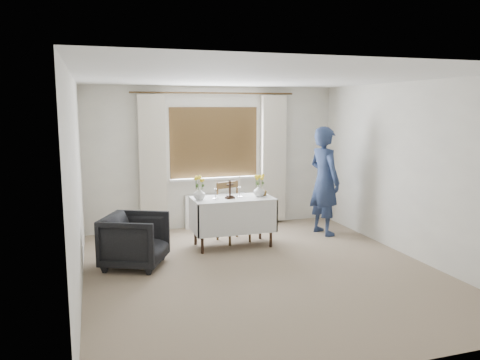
% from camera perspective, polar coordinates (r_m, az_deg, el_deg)
% --- Properties ---
extents(ground, '(5.00, 5.00, 0.00)m').
position_cam_1_polar(ground, '(6.29, 2.68, -10.99)').
color(ground, gray).
rests_on(ground, ground).
extents(altar_table, '(1.24, 0.64, 0.76)m').
position_cam_1_polar(altar_table, '(7.26, -0.89, -5.13)').
color(altar_table, white).
rests_on(altar_table, ground).
extents(wooden_chair, '(0.54, 0.54, 0.95)m').
position_cam_1_polar(wooden_chair, '(7.50, -0.79, -3.93)').
color(wooden_chair, '#51391B').
rests_on(wooden_chair, ground).
extents(armchair, '(1.04, 1.03, 0.72)m').
position_cam_1_polar(armchair, '(6.51, -12.67, -7.20)').
color(armchair, black).
rests_on(armchair, ground).
extents(person, '(0.56, 0.74, 1.82)m').
position_cam_1_polar(person, '(7.98, 10.24, -0.11)').
color(person, navy).
rests_on(person, ground).
extents(radiator, '(1.10, 0.10, 0.60)m').
position_cam_1_polar(radiator, '(8.43, -3.01, -3.73)').
color(radiator, white).
rests_on(radiator, ground).
extents(wooden_cross, '(0.15, 0.13, 0.28)m').
position_cam_1_polar(wooden_cross, '(7.10, -1.24, -1.16)').
color(wooden_cross, black).
rests_on(wooden_cross, altar_table).
extents(candlestick_left, '(0.12, 0.12, 0.32)m').
position_cam_1_polar(candlestick_left, '(7.06, -3.01, -1.04)').
color(candlestick_left, silver).
rests_on(candlestick_left, altar_table).
extents(candlestick_right, '(0.09, 0.09, 0.33)m').
position_cam_1_polar(candlestick_right, '(7.20, -0.07, -0.81)').
color(candlestick_right, silver).
rests_on(candlestick_right, altar_table).
extents(flower_vase_left, '(0.22, 0.22, 0.19)m').
position_cam_1_polar(flower_vase_left, '(7.04, -4.99, -1.66)').
color(flower_vase_left, silver).
rests_on(flower_vase_left, altar_table).
extents(flower_vase_right, '(0.22, 0.22, 0.18)m').
position_cam_1_polar(flower_vase_right, '(7.28, 2.35, -1.30)').
color(flower_vase_right, silver).
rests_on(flower_vase_right, altar_table).
extents(wicker_basket, '(0.19, 0.19, 0.07)m').
position_cam_1_polar(wicker_basket, '(7.40, 2.55, -1.58)').
color(wicker_basket, brown).
rests_on(wicker_basket, altar_table).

